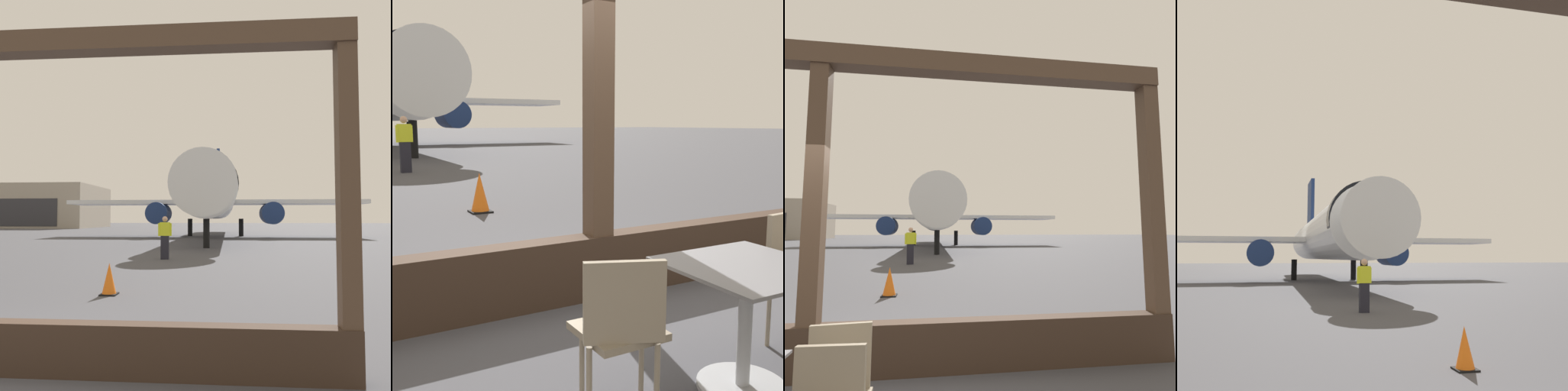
% 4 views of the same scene
% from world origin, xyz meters
% --- Properties ---
extents(window_frame, '(8.38, 0.24, 3.69)m').
position_xyz_m(window_frame, '(0.00, 0.00, 1.37)').
color(window_frame, '#38281E').
rests_on(window_frame, ground).
extents(dining_table, '(0.81, 0.81, 0.74)m').
position_xyz_m(dining_table, '(-0.05, -1.76, 0.44)').
color(dining_table, slate).
rests_on(dining_table, ground).
extents(cafe_chair_window_left, '(0.50, 0.50, 0.88)m').
position_xyz_m(cafe_chair_window_left, '(-0.84, -1.67, 0.53)').
color(cafe_chair_window_left, gray).
rests_on(cafe_chair_window_left, ground).
extents(ground_crew_worker, '(0.53, 0.28, 1.74)m').
position_xyz_m(ground_crew_worker, '(0.28, 12.35, 0.90)').
color(ground_crew_worker, black).
rests_on(ground_crew_worker, ground).
extents(traffic_cone, '(0.36, 0.36, 0.69)m').
position_xyz_m(traffic_cone, '(0.29, 4.53, 0.33)').
color(traffic_cone, orange).
rests_on(traffic_cone, ground).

